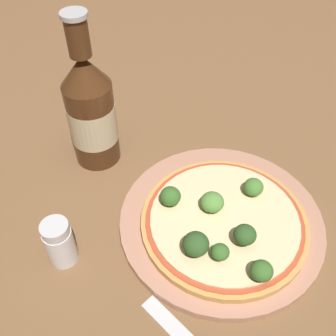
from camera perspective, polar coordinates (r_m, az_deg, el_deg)
The scene contains 12 objects.
ground_plane at distance 0.54m, azimuth 6.30°, elevation -9.21°, with size 3.00×3.00×0.00m, color brown.
plate at distance 0.54m, azimuth 7.68°, elevation -7.63°, with size 0.27×0.27×0.01m.
pizza at distance 0.53m, azimuth 8.15°, elevation -7.70°, with size 0.22×0.22×0.01m.
broccoli_floret_0 at distance 0.47m, azimuth 3.67°, elevation -10.80°, with size 0.03×0.03×0.03m.
broccoli_floret_1 at distance 0.52m, azimuth 6.44°, elevation -4.94°, with size 0.03×0.03×0.02m.
broccoli_floret_2 at distance 0.47m, azimuth 13.43°, elevation -14.33°, with size 0.03×0.03×0.02m.
broccoli_floret_3 at distance 0.49m, azimuth 11.10°, elevation -9.49°, with size 0.03×0.03×0.03m.
broccoli_floret_4 at distance 0.52m, azimuth 0.42°, elevation -4.00°, with size 0.03×0.03×0.03m.
broccoli_floret_5 at distance 0.48m, azimuth 7.58°, elevation -12.00°, with size 0.02×0.02×0.02m.
broccoli_floret_6 at distance 0.54m, azimuth 12.30°, elevation -2.72°, with size 0.03×0.03×0.02m.
beer_bottle at distance 0.58m, azimuth -11.12°, elevation 8.11°, with size 0.07×0.07×0.23m.
pepper_shaker at distance 0.50m, azimuth -15.46°, elevation -10.39°, with size 0.04×0.04×0.07m.
Camera 1 is at (-0.29, -0.09, 0.44)m, focal length 42.00 mm.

